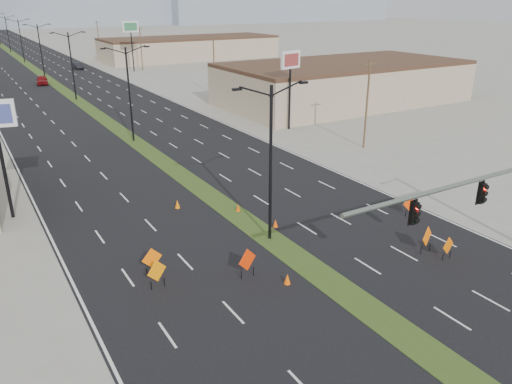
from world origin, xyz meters
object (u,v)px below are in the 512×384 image
streetlight_5 (7,33)px  cone_3 (177,204)px  cone_0 (287,279)px  pole_sign_east_far (131,30)px  construction_sign_3 (427,237)px  streetlight_4 (21,39)px  pole_sign_east_near (291,66)px  construction_sign_1 (152,259)px  construction_sign_2 (247,261)px  streetlight_0 (271,160)px  construction_sign_0 (157,272)px  streetlight_3 (41,49)px  car_mid (78,66)px  construction_sign_4 (410,205)px  cone_2 (275,223)px  streetlight_2 (72,64)px  car_left (42,80)px  construction_sign_5 (448,246)px  cone_1 (238,208)px  signal_mast (502,194)px

streetlight_5 → cone_3: bearing=-91.4°
cone_0 → pole_sign_east_far: size_ratio=0.06×
construction_sign_3 → streetlight_4: bearing=73.1°
cone_0 → pole_sign_east_near: pole_sign_east_near is taller
construction_sign_1 → cone_3: size_ratio=2.55×
construction_sign_2 → pole_sign_east_far: pole_sign_east_far is taller
streetlight_0 → construction_sign_0: size_ratio=5.86×
streetlight_3 → streetlight_4: (0.00, 28.00, 0.00)m
car_mid → pole_sign_east_far: bearing=-50.8°
streetlight_3 → streetlight_5: same height
streetlight_0 → pole_sign_east_near: bearing=53.0°
construction_sign_4 → cone_2: 9.96m
construction_sign_3 → construction_sign_4: (3.42, 4.52, -0.18)m
streetlight_2 → streetlight_5: (0.00, 84.00, 0.00)m
construction_sign_2 → pole_sign_east_far: size_ratio=0.18×
car_left → cone_0: bearing=-82.2°
streetlight_5 → construction_sign_3: bearing=-87.2°
streetlight_0 → cone_2: (1.29, 1.30, -5.13)m
streetlight_5 → pole_sign_east_near: bearing=-81.3°
streetlight_3 → cone_2: bearing=-89.1°
streetlight_0 → streetlight_4: 112.00m
pole_sign_east_far → construction_sign_5: bearing=-92.2°
pole_sign_east_far → cone_2: bearing=-97.3°
construction_sign_2 → cone_0: construction_sign_2 is taller
streetlight_4 → pole_sign_east_far: 34.64m
cone_1 → signal_mast: bearing=-61.5°
streetlight_4 → car_left: (-2.00, -37.91, -4.62)m
construction_sign_5 → cone_2: (-6.37, 9.12, -0.59)m
construction_sign_2 → construction_sign_5: construction_sign_2 is taller
construction_sign_0 → signal_mast: bearing=-44.9°
car_left → cone_1: bearing=-80.1°
signal_mast → streetlight_2: streetlight_2 is taller
streetlight_0 → construction_sign_1: 9.27m
car_left → construction_sign_3: (9.24, -80.64, 0.25)m
signal_mast → pole_sign_east_far: (9.35, 92.49, 3.63)m
pole_sign_east_near → pole_sign_east_far: (0.14, 58.87, 1.01)m
car_left → cone_0: 79.26m
construction_sign_2 → streetlight_5: bearing=71.4°
signal_mast → construction_sign_4: bearing=75.2°
construction_sign_0 → construction_sign_4: 19.07m
streetlight_0 → construction_sign_2: streetlight_0 is taller
construction_sign_2 → cone_0: 2.43m
streetlight_2 → streetlight_5: 84.00m
streetlight_2 → pole_sign_east_near: bearing=-61.2°
streetlight_0 → streetlight_3: bearing=90.0°
streetlight_5 → cone_1: size_ratio=17.00×
construction_sign_0 → cone_3: construction_sign_0 is taller
pole_sign_east_near → streetlight_0: bearing=-140.9°
streetlight_2 → pole_sign_east_far: bearing=55.9°
car_left → streetlight_5: bearing=96.2°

